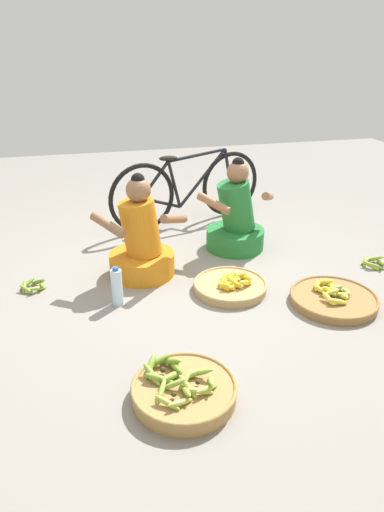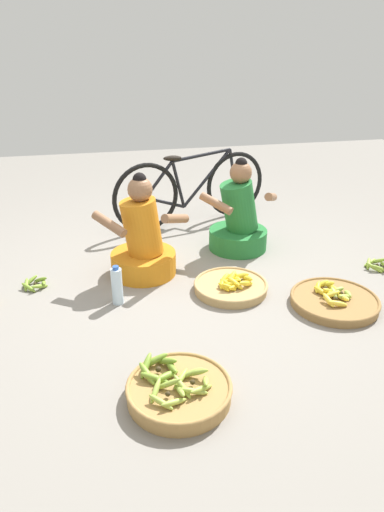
{
  "view_description": "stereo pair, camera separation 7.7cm",
  "coord_description": "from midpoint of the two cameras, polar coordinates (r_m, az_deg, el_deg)",
  "views": [
    {
      "loc": [
        -0.71,
        -2.97,
        1.69
      ],
      "look_at": [
        0.0,
        -0.2,
        0.35
      ],
      "focal_mm": 31.81,
      "sensor_mm": 36.0,
      "label": 1
    },
    {
      "loc": [
        -0.63,
        -2.99,
        1.69
      ],
      "look_at": [
        0.0,
        -0.2,
        0.35
      ],
      "focal_mm": 31.81,
      "sensor_mm": 36.0,
      "label": 2
    }
  ],
  "objects": [
    {
      "name": "banana_basket_back_left",
      "position": [
        3.43,
        4.21,
        -3.7
      ],
      "size": [
        0.56,
        0.56,
        0.14
      ],
      "color": "tan",
      "rests_on": "ground"
    },
    {
      "name": "water_bottle",
      "position": [
        3.25,
        -10.09,
        -3.85
      ],
      "size": [
        0.08,
        0.08,
        0.29
      ],
      "color": "silver",
      "rests_on": "ground"
    },
    {
      "name": "ground_plane",
      "position": [
        3.49,
        -1.44,
        -3.86
      ],
      "size": [
        10.0,
        10.0,
        0.0
      ],
      "primitive_type": "plane",
      "color": "gray"
    },
    {
      "name": "bicycle_leaning",
      "position": [
        4.64,
        -0.97,
        8.39
      ],
      "size": [
        1.66,
        0.48,
        0.73
      ],
      "color": "black",
      "rests_on": "ground"
    },
    {
      "name": "banana_basket_front_center",
      "position": [
        3.4,
        16.74,
        -5.08
      ],
      "size": [
        0.62,
        0.62,
        0.13
      ],
      "color": "olive",
      "rests_on": "ground"
    },
    {
      "name": "vendor_woman_behind",
      "position": [
        4.06,
        4.99,
        4.5
      ],
      "size": [
        0.75,
        0.52,
        0.83
      ],
      "color": "#237233",
      "rests_on": "ground"
    },
    {
      "name": "vendor_woman_front",
      "position": [
        3.59,
        -7.02,
        1.59
      ],
      "size": [
        0.76,
        0.52,
        0.83
      ],
      "color": "orange",
      "rests_on": "ground"
    },
    {
      "name": "loose_bananas_front_right",
      "position": [
        4.08,
        21.38,
        -0.79
      ],
      "size": [
        0.23,
        0.22,
        0.09
      ],
      "color": "#8CAD38",
      "rests_on": "ground"
    },
    {
      "name": "loose_bananas_mid_right",
      "position": [
        3.66,
        -19.94,
        -3.53
      ],
      "size": [
        0.21,
        0.21,
        0.09
      ],
      "color": "olive",
      "rests_on": "ground"
    },
    {
      "name": "banana_basket_back_center",
      "position": [
        2.46,
        -2.0,
        -16.44
      ],
      "size": [
        0.56,
        0.56,
        0.17
      ],
      "color": "#A87F47",
      "rests_on": "ground"
    }
  ]
}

